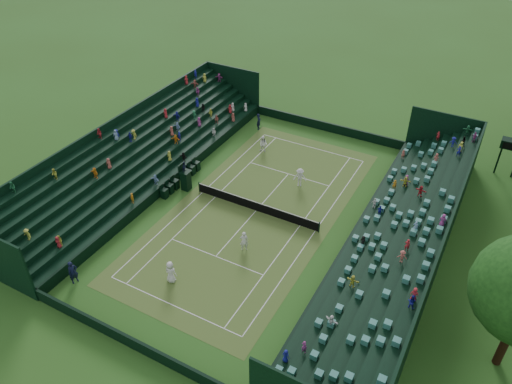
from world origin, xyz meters
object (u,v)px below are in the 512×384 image
umpire_chair (186,178)px  player_far_west (263,144)px  player_far_east (300,177)px  player_near_east (244,241)px  tennis_net (256,206)px  player_near_west (171,272)px

umpire_chair → player_far_west: (3.06, 9.05, -0.38)m
player_far_east → umpire_chair: bearing=-169.1°
player_near_east → tennis_net: bearing=-104.0°
umpire_chair → player_far_west: size_ratio=1.69×
player_far_west → player_far_east: 6.75m
player_far_west → player_near_east: bearing=-72.2°
umpire_chair → player_near_west: size_ratio=1.58×
umpire_chair → player_far_west: umpire_chair is taller
player_near_west → player_far_west: size_ratio=1.07×
tennis_net → player_far_west: (-3.99, 8.83, 0.33)m
tennis_net → player_near_west: size_ratio=6.38×
umpire_chair → player_far_east: bearing=31.7°
tennis_net → player_near_east: bearing=-72.1°
player_near_west → player_far_east: size_ratio=1.01×
tennis_net → player_far_west: 9.70m
umpire_chair → player_far_east: umpire_chair is taller
tennis_net → player_near_east: (1.51, -4.68, 0.36)m
tennis_net → umpire_chair: size_ratio=4.03×
tennis_net → umpire_chair: (-7.05, -0.21, 0.71)m
player_far_west → tennis_net: bearing=-70.1°
umpire_chair → player_near_east: 9.66m
player_far_west → player_far_east: player_far_east is taller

